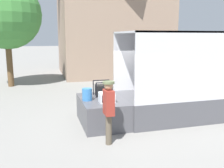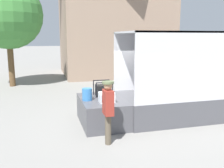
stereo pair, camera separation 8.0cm
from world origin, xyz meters
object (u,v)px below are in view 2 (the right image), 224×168
worker_person (108,106)px  microwave (107,97)px  street_tree (7,14)px  portable_generator (103,90)px  orange_bucket (87,94)px  box_truck (217,91)px

worker_person → microwave: bearing=77.8°
microwave → street_tree: bearing=114.4°
portable_generator → orange_bucket: portable_generator is taller
microwave → portable_generator: 0.99m
box_truck → microwave: 4.72m
box_truck → worker_person: box_truck is taller
orange_bucket → worker_person: worker_person is taller
portable_generator → street_tree: size_ratio=0.10×
portable_generator → orange_bucket: (-0.70, -0.55, 0.00)m
portable_generator → microwave: bearing=-97.1°
orange_bucket → street_tree: (-3.34, 8.23, 3.24)m
microwave → worker_person: 1.30m
orange_bucket → street_tree: street_tree is taller
microwave → orange_bucket: orange_bucket is taller
box_truck → portable_generator: (-4.57, 0.48, 0.20)m
box_truck → street_tree: size_ratio=1.09×
microwave → orange_bucket: 0.72m
portable_generator → street_tree: bearing=117.8°
microwave → worker_person: size_ratio=0.27×
portable_generator → orange_bucket: bearing=-141.9°
worker_person → orange_bucket: bearing=100.2°
orange_bucket → worker_person: bearing=-79.8°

